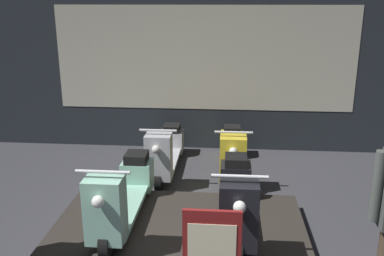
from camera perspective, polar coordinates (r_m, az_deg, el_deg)
shop_wall_back at (r=7.12m, az=1.67°, el=9.65°), size 8.92×0.09×3.20m
display_platform at (r=4.76m, az=-1.61°, el=-13.38°), size 2.66×1.50×0.19m
scooter_display_left at (r=4.62m, az=-9.22°, el=-8.70°), size 0.49×1.79×0.86m
scooter_display_right at (r=4.50m, az=5.98°, el=-9.32°), size 0.49×1.79×0.86m
scooter_backrow_0 at (r=6.35m, az=-3.54°, el=-3.11°), size 0.49×1.79×0.86m
scooter_backrow_1 at (r=6.29m, az=5.38°, el=-3.36°), size 0.49×1.79×0.86m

